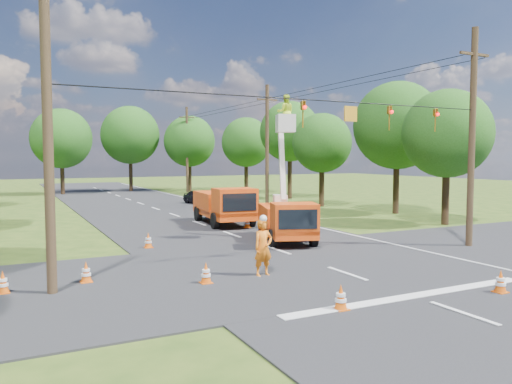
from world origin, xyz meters
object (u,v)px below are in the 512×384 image
ground_worker (263,248)px  tree_right_c (322,143)px  traffic_cone_1 (501,282)px  pole_right_near (472,136)px  traffic_cone_5 (86,272)px  traffic_cone_0 (341,298)px  traffic_cone_7 (252,212)px  tree_right_d (290,132)px  traffic_cone_2 (271,232)px  traffic_cone_4 (206,273)px  pole_left (48,145)px  tree_far_c (189,141)px  traffic_cone_6 (3,283)px  second_truck (224,205)px  distant_car (198,197)px  tree_far_a (61,139)px  pole_right_far (187,149)px  tree_right_e (246,142)px  tree_right_a (447,134)px  tree_right_b (397,126)px  tree_far_b (130,135)px  traffic_cone_8 (148,240)px  bucket_truck (287,210)px  traffic_cone_3 (247,222)px

ground_worker → tree_right_c: bearing=44.6°
traffic_cone_1 → pole_right_near: bearing=46.2°
traffic_cone_5 → traffic_cone_0: bearing=-47.3°
traffic_cone_7 → tree_right_c: 10.90m
traffic_cone_5 → tree_right_d: (23.19, 26.08, 6.32)m
traffic_cone_2 → traffic_cone_4: bearing=-131.7°
traffic_cone_2 → traffic_cone_7: 9.38m
pole_left → tree_far_c: bearing=65.7°
ground_worker → traffic_cone_6: ground_worker is taller
second_truck → distant_car: second_truck is taller
traffic_cone_1 → tree_right_d: size_ratio=0.07×
tree_far_a → pole_right_far: bearing=-12.5°
traffic_cone_1 → tree_right_e: bearing=74.9°
second_truck → traffic_cone_6: bearing=-130.9°
tree_right_a → tree_right_b: 6.25m
pole_right_near → tree_right_b: (6.50, 12.00, 1.33)m
ground_worker → tree_far_b: (5.74, 45.85, 5.81)m
traffic_cone_6 → traffic_cone_7: size_ratio=1.00×
traffic_cone_7 → tree_far_b: 31.03m
second_truck → traffic_cone_5: bearing=-125.2°
traffic_cone_4 → tree_right_c: tree_right_c is taller
pole_right_near → tree_far_b: tree_far_b is taller
distant_car → traffic_cone_5: 27.73m
tree_right_c → tree_right_a: bearing=-88.7°
pole_left → tree_right_b: 27.35m
traffic_cone_4 → traffic_cone_8: 7.20m
traffic_cone_5 → pole_right_far: (16.89, 39.08, 4.75)m
distant_car → tree_right_b: tree_right_b is taller
pole_right_near → tree_far_c: pole_right_near is taller
traffic_cone_1 → tree_far_a: bearing=98.9°
traffic_cone_4 → traffic_cone_8: (-0.04, 7.20, 0.00)m
traffic_cone_4 → pole_right_near: size_ratio=0.07×
traffic_cone_0 → traffic_cone_4: bearing=117.5°
traffic_cone_4 → bucket_truck: bearing=42.4°
tree_right_a → tree_right_e: size_ratio=0.96×
traffic_cone_6 → ground_worker: bearing=-10.6°
traffic_cone_0 → bucket_truck: bearing=67.3°
tree_right_c → tree_far_b: size_ratio=0.76×
ground_worker → pole_right_near: (11.24, 0.85, 4.11)m
traffic_cone_1 → traffic_cone_7: same height
traffic_cone_3 → tree_far_b: 35.61m
pole_left → second_truck: bearing=48.1°
tree_far_b → tree_far_c: tree_far_b is taller
tree_far_c → traffic_cone_5: bearing=-113.5°
tree_right_a → tree_far_a: size_ratio=0.87×
pole_right_far → pole_left: bearing=-114.2°
traffic_cone_1 → tree_far_a: size_ratio=0.07×
tree_far_b → ground_worker: bearing=-97.1°
bucket_truck → pole_left: size_ratio=0.80×
ground_worker → tree_right_a: (16.24, 6.85, 4.56)m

